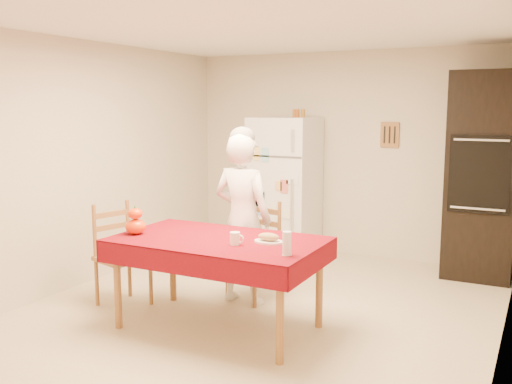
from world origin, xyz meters
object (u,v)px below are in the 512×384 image
Objects in this scene: pumpkin_lower at (136,227)px; chair_left at (119,251)px; wine_glass at (287,243)px; chair_far at (258,246)px; dining_table at (218,247)px; seated_woman at (243,219)px; coffee_mug at (235,238)px; bread_plate at (269,242)px; oven_cabinet at (482,176)px; refrigerator at (285,186)px.

chair_left is at bearing 148.15° from pumpkin_lower.
chair_far is at bearing 126.20° from wine_glass.
seated_woman is (-0.12, 0.65, 0.10)m from dining_table.
chair_left is 1.19m from seated_woman.
chair_far is 0.35m from seated_woman.
pumpkin_lower reaches higher than dining_table.
coffee_mug is 0.93m from pumpkin_lower.
dining_table is 0.77m from wine_glass.
dining_table is 0.45m from bread_plate.
bread_plate is (0.44, 0.05, 0.08)m from dining_table.
seated_woman is 9.21× the size of pumpkin_lower.
chair_left is at bearing 175.71° from dining_table.
wine_glass is (1.84, -0.31, 0.34)m from chair_left.
coffee_mug is at bearing 167.61° from wine_glass.
chair_far is 3.96× the size of bread_plate.
chair_left is (-2.88, -2.45, -0.59)m from oven_cabinet.
seated_woman is (1.00, 0.56, 0.29)m from chair_left.
seated_woman is at bearing 133.16° from bread_plate.
dining_table is 1.79× the size of chair_left.
chair_left is at bearing -128.77° from chair_far.
pumpkin_lower is (-0.71, -0.18, 0.13)m from dining_table.
oven_cabinet reaches higher than refrigerator.
oven_cabinet reaches higher than chair_left.
oven_cabinet is at bearing -33.78° from chair_left.
seated_woman reaches higher than pumpkin_lower.
seated_woman reaches higher than dining_table.
pumpkin_lower is at bearing -165.96° from dining_table.
chair_left is at bearing 178.81° from bread_plate.
coffee_mug is (1.35, -0.21, 0.30)m from chair_left.
chair_far is 5.40× the size of wine_glass.
refrigerator is at bearing -178.82° from oven_cabinet.
refrigerator is at bearing -75.16° from seated_woman.
seated_woman is 1.01m from pumpkin_lower.
seated_woman is at bearing -77.67° from refrigerator.
chair_left reaches higher than coffee_mug.
chair_far is 0.60× the size of seated_woman.
seated_woman reaches higher than chair_left.
refrigerator reaches higher than bread_plate.
chair_left is at bearing 171.35° from coffee_mug.
seated_woman is at bearing -93.89° from chair_far.
bread_plate is at bearing -75.32° from chair_left.
refrigerator reaches higher than pumpkin_lower.
chair_far reaches higher than pumpkin_lower.
chair_far is at bearing -39.24° from chair_left.
wine_glass reaches higher than pumpkin_lower.
coffee_mug is (0.28, -0.95, 0.30)m from chair_far.
bread_plate is (-1.32, -2.48, -0.33)m from oven_cabinet.
dining_table is 7.08× the size of bread_plate.
chair_far is 1.36m from wine_glass.
coffee_mug is (-1.53, -2.65, -0.29)m from oven_cabinet.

